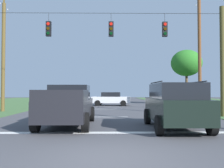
% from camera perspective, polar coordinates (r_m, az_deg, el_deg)
% --- Properties ---
extents(ground_plane, '(120.00, 120.00, 0.00)m').
position_cam_1_polar(ground_plane, '(6.39, -1.16, -16.64)').
color(ground_plane, '#47474C').
extents(stop_bar_stripe, '(12.67, 0.45, 0.01)m').
position_cam_1_polar(stop_bar_stripe, '(10.04, -1.01, -11.09)').
color(stop_bar_stripe, white).
rests_on(stop_bar_stripe, ground).
extents(lane_dash_0, '(2.50, 0.15, 0.01)m').
position_cam_1_polar(lane_dash_0, '(15.99, -0.91, -7.55)').
color(lane_dash_0, white).
rests_on(lane_dash_0, ground).
extents(lane_dash_1, '(2.50, 0.15, 0.01)m').
position_cam_1_polar(lane_dash_1, '(22.93, -0.86, -5.76)').
color(lane_dash_1, white).
rests_on(lane_dash_1, ground).
extents(lane_dash_2, '(2.50, 0.15, 0.01)m').
position_cam_1_polar(lane_dash_2, '(29.87, -0.83, -4.79)').
color(lane_dash_2, white).
rests_on(lane_dash_2, ground).
extents(lane_dash_3, '(2.50, 0.15, 0.01)m').
position_cam_1_polar(lane_dash_3, '(34.64, -0.82, -4.36)').
color(lane_dash_3, white).
rests_on(lane_dash_3, ground).
extents(lane_dash_4, '(2.50, 0.15, 0.01)m').
position_cam_1_polar(lane_dash_4, '(44.80, -0.80, -3.74)').
color(lane_dash_4, white).
rests_on(lane_dash_4, ground).
extents(overhead_signal_span, '(15.05, 0.31, 7.16)m').
position_cam_1_polar(overhead_signal_span, '(16.02, -0.85, 6.47)').
color(overhead_signal_span, '#4F4724').
rests_on(overhead_signal_span, ground).
extents(pickup_truck, '(2.29, 5.40, 1.95)m').
position_cam_1_polar(pickup_truck, '(12.09, -10.02, -4.87)').
color(pickup_truck, black).
rests_on(pickup_truck, ground).
extents(suv_black, '(2.28, 4.83, 2.05)m').
position_cam_1_polar(suv_black, '(11.22, 14.24, -4.61)').
color(suv_black, black).
rests_on(suv_black, ground).
extents(distant_car_crossing_white, '(4.46, 2.35, 1.52)m').
position_cam_1_polar(distant_car_crossing_white, '(28.23, -0.21, -3.38)').
color(distant_car_crossing_white, silver).
rests_on(distant_car_crossing_white, ground).
extents(utility_pole_mid_right, '(0.28, 1.64, 11.08)m').
position_cam_1_polar(utility_pole_mid_right, '(22.84, 19.46, 8.29)').
color(utility_pole_mid_right, brown).
rests_on(utility_pole_mid_right, ground).
extents(utility_pole_near_left, '(0.29, 1.56, 9.31)m').
position_cam_1_polar(utility_pole_near_left, '(21.97, -23.69, 6.06)').
color(utility_pole_near_left, brown).
rests_on(utility_pole_near_left, ground).
extents(tree_roadside_right, '(3.75, 3.75, 6.70)m').
position_cam_1_polar(tree_roadside_right, '(31.78, 16.73, 4.60)').
color(tree_roadside_right, brown).
rests_on(tree_roadside_right, ground).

